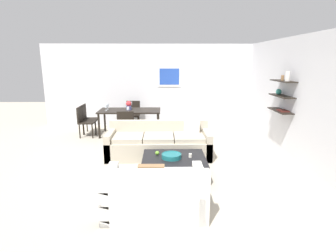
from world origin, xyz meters
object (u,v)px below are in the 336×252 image
decorative_bowl (171,156)px  dining_chair_left_far (88,117)px  sofa_beige (159,144)px  dining_chair_head (133,113)px  apple_on_coffee_table (157,153)px  wine_glass_left_far (108,106)px  candle_jar (190,155)px  wine_glass_head (131,104)px  wine_glass_foot (128,109)px  centerpiece_vase (129,105)px  dining_table (130,112)px  coffee_table (174,167)px  dining_chair_foot (126,125)px  wine_glass_left_near (106,106)px  dining_chair_left_near (84,120)px  loveseat_white (155,193)px

decorative_bowl → dining_chair_left_far: bearing=126.5°
sofa_beige → decorative_bowl: 1.21m
decorative_bowl → dining_chair_head: 4.11m
apple_on_coffee_table → wine_glass_left_far: size_ratio=0.49×
candle_jar → dining_chair_left_far: size_ratio=0.08×
wine_glass_head → wine_glass_foot: size_ratio=1.15×
dining_chair_head → centerpiece_vase: (-0.03, -0.83, 0.38)m
decorative_bowl → wine_glass_head: (-1.14, 3.48, 0.45)m
dining_table → decorative_bowl: bearing=-69.8°
dining_table → coffee_table: bearing=-68.8°
dining_chair_foot → sofa_beige: bearing=-50.0°
coffee_table → dining_chair_foot: bearing=118.3°
dining_chair_head → wine_glass_head: 0.60m
dining_table → wine_glass_left_near: size_ratio=10.30×
dining_chair_head → dining_chair_left_near: bearing=-140.8°
wine_glass_head → wine_glass_left_near: (-0.67, -0.50, -0.01)m
wine_glass_foot → apple_on_coffee_table: bearing=-71.1°
apple_on_coffee_table → wine_glass_head: 3.45m
candle_jar → apple_on_coffee_table: apple_on_coffee_table is taller
candle_jar → dining_table: 3.41m
dining_chair_foot → dining_chair_head: bearing=90.0°
wine_glass_head → centerpiece_vase: (-0.03, -0.37, 0.00)m
coffee_table → wine_glass_foot: bearing=113.9°
apple_on_coffee_table → dining_chair_left_near: size_ratio=0.09×
candle_jar → wine_glass_foot: bearing=119.2°
apple_on_coffee_table → dining_chair_head: (-0.86, 3.78, 0.08)m
candle_jar → centerpiece_vase: centerpiece_vase is taller
wine_glass_left_near → dining_table: bearing=9.5°
apple_on_coffee_table → wine_glass_left_far: 3.42m
wine_glass_foot → wine_glass_left_far: bearing=143.1°
apple_on_coffee_table → wine_glass_foot: bearing=108.9°
wine_glass_left_near → centerpiece_vase: (0.64, 0.14, 0.01)m
dining_chair_left_far → apple_on_coffee_table: bearing=-55.2°
dining_chair_left_near → loveseat_white: bearing=-62.3°
loveseat_white → wine_glass_left_near: size_ratio=8.37×
loveseat_white → wine_glass_left_far: bearing=109.0°
dining_chair_head → wine_glass_head: size_ratio=4.80×
decorative_bowl → centerpiece_vase: size_ratio=1.43×
decorative_bowl → centerpiece_vase: centerpiece_vase is taller
sofa_beige → dining_chair_foot: bearing=130.0°
loveseat_white → dining_chair_left_near: size_ratio=1.65×
coffee_table → dining_chair_head: (-1.18, 3.92, 0.31)m
dining_table → wine_glass_left_far: wine_glass_left_far is taller
apple_on_coffee_table → wine_glass_head: wine_glass_head is taller
candle_jar → centerpiece_vase: (-1.52, 3.09, 0.46)m
apple_on_coffee_table → dining_table: bearing=106.5°
apple_on_coffee_table → dining_chair_left_far: size_ratio=0.09×
sofa_beige → wine_glass_head: bearing=111.1°
candle_jar → dining_chair_left_near: (-2.79, 2.86, 0.09)m
decorative_bowl → dining_chair_left_near: size_ratio=0.42×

